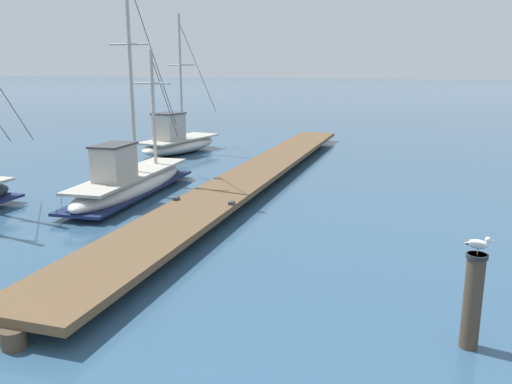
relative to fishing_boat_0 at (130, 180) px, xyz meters
name	(u,v)px	position (x,y,z in m)	size (l,w,h in m)	color
floating_dock	(256,173)	(2.92, 3.34, -0.16)	(3.47, 23.75, 0.53)	brown
fishing_boat_0	(130,180)	(0.00, 0.00, 0.00)	(2.26, 7.14, 7.13)	silver
fishing_boat_2	(178,141)	(-2.96, 8.17, 0.06)	(2.36, 5.85, 6.36)	silver
mooring_piling	(473,299)	(9.88, -5.93, 0.22)	(0.30, 0.30, 1.43)	#4C3D2D
perched_seagull	(478,244)	(9.87, -5.93, 1.05)	(0.38, 0.15, 0.27)	gold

